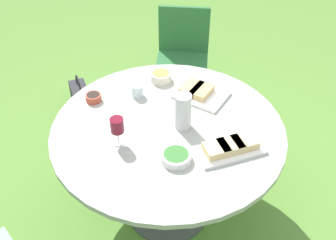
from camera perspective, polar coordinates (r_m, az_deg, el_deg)
name	(u,v)px	position (r m, az deg, el deg)	size (l,w,h in m)	color
ground_plane	(168,209)	(3.07, 0.00, -11.94)	(40.00, 40.00, 0.00)	#5B8C38
dining_table	(168,141)	(2.58, 0.00, -2.90)	(1.40, 1.40, 0.77)	#4C4C51
chair_near_left	(183,52)	(3.70, 1.99, 9.22)	(0.57, 0.58, 0.89)	#2D6B38
water_pitcher	(183,111)	(2.45, 2.05, 1.19)	(0.10, 0.10, 0.23)	silver
wine_glass	(117,126)	(2.34, -6.91, -0.83)	(0.08, 0.08, 0.18)	silver
platter_bread_main	(199,92)	(2.75, 4.22, 3.76)	(0.40, 0.39, 0.06)	white
platter_charcuterie	(230,147)	(2.36, 8.45, -3.69)	(0.19, 0.39, 0.07)	white
bowl_fries	(161,76)	(2.88, -0.99, 5.96)	(0.14, 0.14, 0.06)	beige
bowl_salad	(176,156)	(2.30, 1.10, -4.96)	(0.17, 0.17, 0.05)	white
bowl_olives	(93,97)	(2.74, -10.07, 3.06)	(0.10, 0.10, 0.05)	#B74733
cup_water_near	(137,91)	(2.74, -4.19, 3.99)	(0.07, 0.07, 0.08)	silver
handbag	(81,98)	(3.88, -11.74, 2.88)	(0.30, 0.14, 0.37)	#232328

